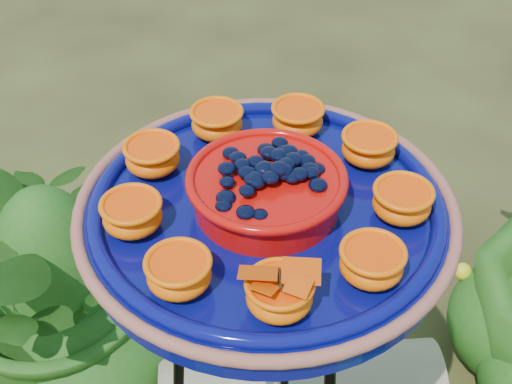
{
  "coord_description": "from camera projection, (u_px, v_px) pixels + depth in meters",
  "views": [
    {
      "loc": [
        -0.06,
        -0.62,
        1.6
      ],
      "look_at": [
        -0.02,
        0.07,
        1.01
      ],
      "focal_mm": 50.0,
      "sensor_mm": 36.0,
      "label": 1
    }
  ],
  "objects": [
    {
      "name": "shrub_back_left",
      "position": [
        53.0,
        264.0,
        1.67
      ],
      "size": [
        0.9,
        0.91,
        0.77
      ],
      "primitive_type": "imported",
      "rotation": [
        0.0,
        0.0,
        0.88
      ],
      "color": "#215416",
      "rests_on": "ground"
    },
    {
      "name": "feeder_dish",
      "position": [
        266.0,
        207.0,
        0.92
      ],
      "size": [
        0.6,
        0.6,
        0.11
      ],
      "rotation": [
        0.0,
        0.0,
        -0.33
      ],
      "color": "#080B62",
      "rests_on": "tripod_stand"
    }
  ]
}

